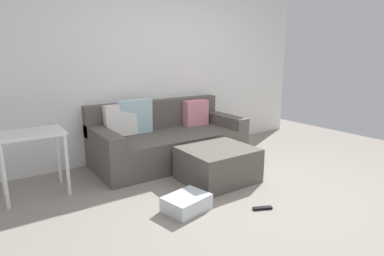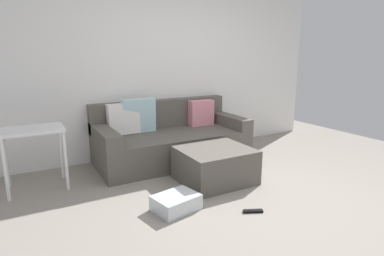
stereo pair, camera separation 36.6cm
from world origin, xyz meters
TOP-DOWN VIEW (x-y plane):
  - ground_plane at (0.00, 0.00)m, footprint 6.88×6.88m
  - wall_back at (0.00, 2.23)m, footprint 5.29×0.10m
  - couch_sectional at (-0.20, 1.77)m, footprint 2.06×0.96m
  - ottoman at (-0.08, 0.81)m, footprint 0.81×0.71m
  - storage_bin at (-0.79, 0.39)m, footprint 0.47×0.39m
  - side_table at (-1.92, 1.58)m, footprint 0.63×0.46m
  - remote_near_ottoman at (-0.17, -0.02)m, footprint 0.19×0.12m

SIDE VIEW (x-z plane):
  - ground_plane at x=0.00m, z-range 0.00..0.00m
  - remote_near_ottoman at x=-0.17m, z-range 0.00..0.02m
  - storage_bin at x=-0.79m, z-range 0.00..0.15m
  - ottoman at x=-0.08m, z-range 0.00..0.40m
  - couch_sectional at x=-0.20m, z-range -0.14..0.74m
  - side_table at x=-1.92m, z-range 0.23..0.92m
  - wall_back at x=0.00m, z-range 0.00..2.59m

